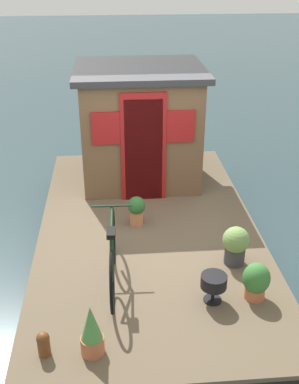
{
  "coord_description": "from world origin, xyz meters",
  "views": [
    {
      "loc": [
        -5.98,
        0.49,
        4.2
      ],
      "look_at": [
        -0.2,
        0.0,
        1.2
      ],
      "focal_mm": 44.0,
      "sensor_mm": 36.0,
      "label": 1
    }
  ],
  "objects_px": {
    "bicycle": "(113,255)",
    "potted_plant_basil": "(136,209)",
    "mooring_bollard": "(43,343)",
    "houseboat_cabin": "(140,125)",
    "potted_plant_fern": "(236,244)",
    "potted_plant_ivy": "(92,331)",
    "potted_plant_thyme": "(256,281)",
    "charcoal_grill": "(214,283)"
  },
  "relations": [
    {
      "from": "houseboat_cabin",
      "to": "mooring_bollard",
      "type": "distance_m",
      "value": 4.41
    },
    {
      "from": "charcoal_grill",
      "to": "houseboat_cabin",
      "type": "bearing_deg",
      "value": 10.18
    },
    {
      "from": "houseboat_cabin",
      "to": "bicycle",
      "type": "bearing_deg",
      "value": 169.83
    },
    {
      "from": "houseboat_cabin",
      "to": "potted_plant_thyme",
      "type": "distance_m",
      "value": 3.71
    },
    {
      "from": "bicycle",
      "to": "potted_plant_basil",
      "type": "relative_size",
      "value": 3.7
    },
    {
      "from": "bicycle",
      "to": "potted_plant_ivy",
      "type": "height_order",
      "value": "bicycle"
    },
    {
      "from": "potted_plant_basil",
      "to": "mooring_bollard",
      "type": "xyz_separation_m",
      "value": [
        -2.5,
        1.1,
        -0.1
      ]
    },
    {
      "from": "potted_plant_fern",
      "to": "mooring_bollard",
      "type": "height_order",
      "value": "potted_plant_fern"
    },
    {
      "from": "potted_plant_basil",
      "to": "mooring_bollard",
      "type": "bearing_deg",
      "value": 156.35
    },
    {
      "from": "mooring_bollard",
      "to": "charcoal_grill",
      "type": "bearing_deg",
      "value": -70.29
    },
    {
      "from": "houseboat_cabin",
      "to": "potted_plant_fern",
      "type": "xyz_separation_m",
      "value": [
        -2.74,
        -1.06,
        -0.72
      ]
    },
    {
      "from": "potted_plant_basil",
      "to": "charcoal_grill",
      "type": "relative_size",
      "value": 1.26
    },
    {
      "from": "houseboat_cabin",
      "to": "potted_plant_fern",
      "type": "relative_size",
      "value": 4.03
    },
    {
      "from": "potted_plant_thyme",
      "to": "charcoal_grill",
      "type": "height_order",
      "value": "potted_plant_thyme"
    },
    {
      "from": "houseboat_cabin",
      "to": "potted_plant_ivy",
      "type": "distance_m",
      "value": 4.29
    },
    {
      "from": "charcoal_grill",
      "to": "bicycle",
      "type": "bearing_deg",
      "value": 68.36
    },
    {
      "from": "potted_plant_thyme",
      "to": "potted_plant_ivy",
      "type": "bearing_deg",
      "value": 110.29
    },
    {
      "from": "houseboat_cabin",
      "to": "potted_plant_fern",
      "type": "height_order",
      "value": "houseboat_cabin"
    },
    {
      "from": "charcoal_grill",
      "to": "mooring_bollard",
      "type": "height_order",
      "value": "charcoal_grill"
    },
    {
      "from": "bicycle",
      "to": "potted_plant_basil",
      "type": "distance_m",
      "value": 1.42
    },
    {
      "from": "potted_plant_fern",
      "to": "charcoal_grill",
      "type": "height_order",
      "value": "potted_plant_fern"
    },
    {
      "from": "potted_plant_fern",
      "to": "potted_plant_thyme",
      "type": "relative_size",
      "value": 1.12
    },
    {
      "from": "houseboat_cabin",
      "to": "potted_plant_ivy",
      "type": "relative_size",
      "value": 3.58
    },
    {
      "from": "potted_plant_fern",
      "to": "potted_plant_ivy",
      "type": "height_order",
      "value": "potted_plant_ivy"
    },
    {
      "from": "bicycle",
      "to": "potted_plant_thyme",
      "type": "distance_m",
      "value": 1.73
    },
    {
      "from": "potted_plant_thyme",
      "to": "charcoal_grill",
      "type": "relative_size",
      "value": 1.32
    },
    {
      "from": "potted_plant_basil",
      "to": "charcoal_grill",
      "type": "xyz_separation_m",
      "value": [
        -1.83,
        -0.79,
        0.01
      ]
    },
    {
      "from": "potted_plant_basil",
      "to": "charcoal_grill",
      "type": "height_order",
      "value": "potted_plant_basil"
    },
    {
      "from": "potted_plant_ivy",
      "to": "charcoal_grill",
      "type": "distance_m",
      "value": 1.55
    },
    {
      "from": "potted_plant_basil",
      "to": "potted_plant_ivy",
      "type": "xyz_separation_m",
      "value": [
        -2.52,
        0.6,
        0.03
      ]
    },
    {
      "from": "bicycle",
      "to": "potted_plant_basil",
      "type": "height_order",
      "value": "bicycle"
    },
    {
      "from": "potted_plant_ivy",
      "to": "mooring_bollard",
      "type": "distance_m",
      "value": 0.51
    },
    {
      "from": "bicycle",
      "to": "potted_plant_basil",
      "type": "xyz_separation_m",
      "value": [
        1.37,
        -0.37,
        -0.15
      ]
    },
    {
      "from": "bicycle",
      "to": "potted_plant_thyme",
      "type": "bearing_deg",
      "value": -105.02
    },
    {
      "from": "potted_plant_ivy",
      "to": "mooring_bollard",
      "type": "height_order",
      "value": "potted_plant_ivy"
    },
    {
      "from": "potted_plant_ivy",
      "to": "houseboat_cabin",
      "type": "bearing_deg",
      "value": -10.51
    },
    {
      "from": "potted_plant_ivy",
      "to": "potted_plant_fern",
      "type": "bearing_deg",
      "value": -52.31
    },
    {
      "from": "bicycle",
      "to": "potted_plant_ivy",
      "type": "bearing_deg",
      "value": 168.58
    },
    {
      "from": "houseboat_cabin",
      "to": "bicycle",
      "type": "xyz_separation_m",
      "value": [
        -3.0,
        0.54,
        -0.61
      ]
    },
    {
      "from": "charcoal_grill",
      "to": "mooring_bollard",
      "type": "relative_size",
      "value": 1.26
    },
    {
      "from": "bicycle",
      "to": "mooring_bollard",
      "type": "bearing_deg",
      "value": 147.44
    },
    {
      "from": "potted_plant_basil",
      "to": "potted_plant_thyme",
      "type": "relative_size",
      "value": 0.95
    }
  ]
}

